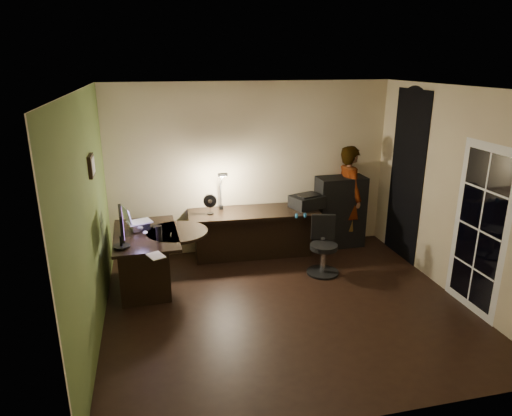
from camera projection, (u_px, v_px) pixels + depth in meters
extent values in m
cube|color=black|center=(286.00, 307.00, 5.83)|extent=(4.50, 4.00, 0.01)
cube|color=silver|center=(291.00, 88.00, 4.99)|extent=(4.50, 4.00, 0.01)
cube|color=beige|center=(252.00, 168.00, 7.26)|extent=(4.50, 0.01, 2.70)
cube|color=beige|center=(364.00, 282.00, 3.55)|extent=(4.50, 0.01, 2.70)
cube|color=beige|center=(88.00, 220.00, 4.92)|extent=(0.01, 4.00, 2.70)
cube|color=beige|center=(455.00, 194.00, 5.89)|extent=(0.01, 4.00, 2.70)
cube|color=#51682E|center=(90.00, 220.00, 4.92)|extent=(0.00, 4.00, 2.70)
cube|color=black|center=(406.00, 176.00, 6.97)|extent=(0.01, 0.90, 2.60)
cube|color=white|center=(479.00, 230.00, 5.47)|extent=(0.02, 0.92, 2.10)
cube|color=black|center=(91.00, 166.00, 5.19)|extent=(0.04, 0.30, 0.25)
cube|color=black|center=(148.00, 260.00, 6.23)|extent=(0.88, 1.38, 0.78)
cube|color=black|center=(254.00, 234.00, 7.21)|extent=(2.06, 0.81, 0.76)
cube|color=black|center=(340.00, 212.00, 7.58)|extent=(0.79, 0.40, 1.19)
cube|color=silver|center=(140.00, 226.00, 6.20)|extent=(0.29, 0.26, 0.10)
cube|color=silver|center=(139.00, 214.00, 6.15)|extent=(0.42, 0.41, 0.23)
cube|color=black|center=(120.00, 234.00, 5.59)|extent=(0.15, 0.53, 0.34)
ellipsoid|color=silver|center=(145.00, 232.00, 6.05)|extent=(0.09, 0.11, 0.03)
cube|color=black|center=(155.00, 226.00, 6.31)|extent=(0.09, 0.14, 0.01)
cube|color=black|center=(171.00, 235.00, 6.00)|extent=(0.02, 0.15, 0.01)
cylinder|color=black|center=(159.00, 233.00, 5.80)|extent=(0.09, 0.09, 0.20)
cube|color=silver|center=(156.00, 256.00, 5.36)|extent=(0.24, 0.27, 0.01)
cube|color=black|center=(210.00, 204.00, 6.91)|extent=(0.22, 0.14, 0.31)
cube|color=#19547F|center=(301.00, 215.00, 6.78)|extent=(0.17, 0.08, 0.08)
cube|color=black|center=(307.00, 201.00, 7.22)|extent=(0.58, 0.51, 0.22)
cube|color=black|center=(221.00, 189.00, 7.06)|extent=(0.24, 0.34, 0.67)
cube|color=black|center=(324.00, 247.00, 6.60)|extent=(0.58, 0.58, 0.85)
imported|color=#D8A88C|center=(349.00, 196.00, 7.55)|extent=(0.43, 0.62, 1.69)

